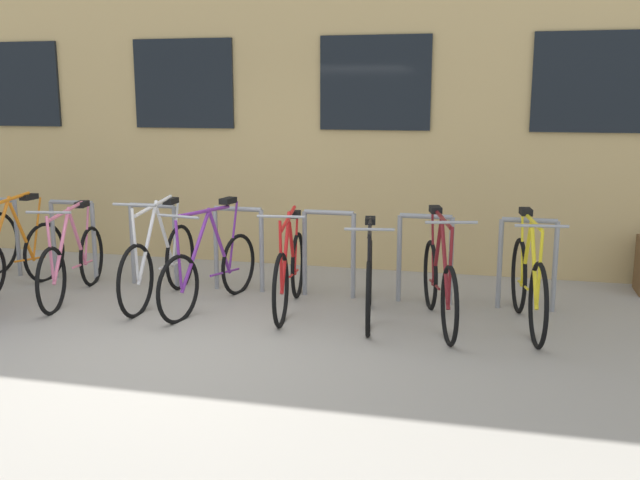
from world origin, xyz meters
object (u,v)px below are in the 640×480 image
(bicycle_red, at_px, (290,272))
(bicycle_purple, at_px, (210,269))
(bicycle_white, at_px, (159,263))
(bicycle_maroon, at_px, (439,283))
(bicycle_orange, at_px, (14,256))
(bicycle_yellow, at_px, (528,284))
(bicycle_black, at_px, (369,280))
(bicycle_pink, at_px, (73,262))

(bicycle_red, distance_m, bicycle_purple, 0.81)
(bicycle_white, height_order, bicycle_purple, bicycle_white)
(bicycle_red, distance_m, bicycle_maroon, 1.47)
(bicycle_red, xyz_separation_m, bicycle_purple, (-0.80, -0.08, -0.00))
(bicycle_purple, bearing_deg, bicycle_orange, 179.39)
(bicycle_orange, relative_size, bicycle_purple, 0.95)
(bicycle_yellow, bearing_deg, bicycle_red, 179.97)
(bicycle_black, distance_m, bicycle_maroon, 0.66)
(bicycle_white, xyz_separation_m, bicycle_yellow, (3.65, 0.02, 0.01))
(bicycle_black, distance_m, bicycle_pink, 3.13)
(bicycle_maroon, bearing_deg, bicycle_purple, 179.27)
(bicycle_white, height_order, bicycle_maroon, bicycle_white)
(bicycle_black, bearing_deg, bicycle_pink, -179.12)
(bicycle_red, xyz_separation_m, bicycle_maroon, (1.47, -0.11, 0.01))
(bicycle_yellow, bearing_deg, bicycle_black, -176.93)
(bicycle_white, bearing_deg, bicycle_pink, -173.65)
(bicycle_white, bearing_deg, bicycle_red, 0.96)
(bicycle_maroon, height_order, bicycle_pink, bicycle_maroon)
(bicycle_orange, bearing_deg, bicycle_purple, -0.61)
(bicycle_red, relative_size, bicycle_black, 1.04)
(bicycle_maroon, distance_m, bicycle_yellow, 0.80)
(bicycle_white, height_order, bicycle_yellow, bicycle_white)
(bicycle_red, relative_size, bicycle_maroon, 0.98)
(bicycle_yellow, distance_m, bicycle_pink, 4.59)
(bicycle_purple, bearing_deg, bicycle_yellow, 1.48)
(bicycle_pink, bearing_deg, bicycle_black, 0.88)
(bicycle_purple, bearing_deg, bicycle_black, 0.04)
(bicycle_black, height_order, bicycle_orange, bicycle_orange)
(bicycle_yellow, height_order, bicycle_pink, bicycle_yellow)
(bicycle_black, relative_size, bicycle_pink, 0.94)
(bicycle_red, distance_m, bicycle_orange, 3.07)
(bicycle_purple, xyz_separation_m, bicycle_pink, (-1.52, -0.05, -0.00))
(bicycle_black, bearing_deg, bicycle_white, 178.54)
(bicycle_red, distance_m, bicycle_yellow, 2.26)
(bicycle_purple, height_order, bicycle_pink, bicycle_purple)
(bicycle_maroon, bearing_deg, bicycle_red, 175.76)
(bicycle_black, xyz_separation_m, bicycle_pink, (-3.13, -0.05, 0.01))
(bicycle_yellow, bearing_deg, bicycle_white, -179.65)
(bicycle_white, distance_m, bicycle_maroon, 2.86)
(bicycle_yellow, bearing_deg, bicycle_maroon, -172.24)
(bicycle_black, bearing_deg, bicycle_maroon, -2.59)
(bicycle_black, height_order, bicycle_yellow, bicycle_yellow)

